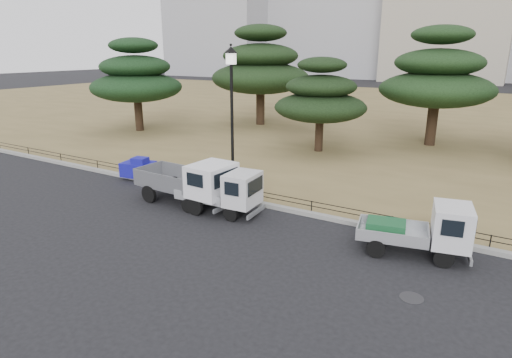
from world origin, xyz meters
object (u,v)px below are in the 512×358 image
Objects in this scene: truck_kei_rear at (422,230)px; tarp_pile at (139,168)px; street_lamp at (232,97)px; truck_large at (190,180)px; truck_kei_front at (224,192)px.

truck_kei_rear reaches higher than tarp_pile.
truck_kei_rear is 0.57× the size of street_lamp.
street_lamp is 6.53m from tarp_pile.
truck_large is 1.28× the size of truck_kei_rear.
truck_large is 8.83m from truck_kei_rear.
truck_kei_front is 6.34m from tarp_pile.
truck_kei_front is at bearing 169.93° from truck_kei_rear.
truck_kei_rear is at bearing 3.80° from truck_large.
truck_large is at bearing 169.27° from truck_kei_rear.
street_lamp is at bearing 109.61° from truck_kei_front.
truck_large is 1.32× the size of truck_kei_front.
street_lamp reaches higher than tarp_pile.
truck_large reaches higher than truck_kei_front.
truck_kei_front is 0.55× the size of street_lamp.
street_lamp reaches higher than truck_kei_rear.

